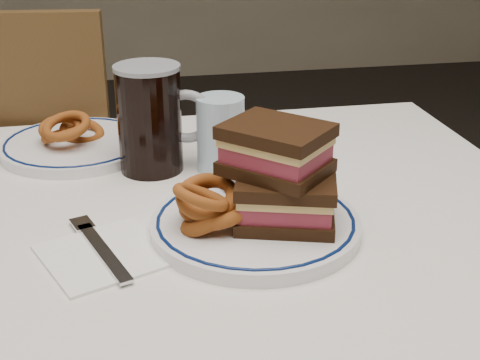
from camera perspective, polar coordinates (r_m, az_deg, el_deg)
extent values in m
cube|color=silver|center=(0.93, -10.82, -4.29)|extent=(1.26, 0.86, 0.03)
cylinder|color=#462F16|center=(1.52, 11.18, -9.10)|extent=(0.06, 0.06, 0.71)
cube|color=silver|center=(1.36, -10.89, 1.00)|extent=(1.26, 0.01, 0.17)
cube|color=#462F16|center=(1.68, -17.13, -2.57)|extent=(0.49, 0.49, 0.04)
cylinder|color=#462F16|center=(1.92, -9.61, -6.25)|extent=(0.04, 0.04, 0.43)
cylinder|color=#462F16|center=(1.60, -10.69, -13.04)|extent=(0.04, 0.04, 0.43)
cylinder|color=white|center=(0.88, 1.32, -3.88)|extent=(0.28, 0.28, 0.02)
torus|color=#0A1C50|center=(0.88, 1.33, -3.35)|extent=(0.26, 0.26, 0.01)
cube|color=black|center=(0.87, 3.89, -3.15)|extent=(0.15, 0.13, 0.02)
cube|color=#992C38|center=(0.86, 3.92, -2.03)|extent=(0.14, 0.12, 0.02)
cube|color=tan|center=(0.85, 3.95, -1.09)|extent=(0.14, 0.12, 0.01)
cube|color=black|center=(0.84, 3.98, -0.25)|extent=(0.15, 0.13, 0.02)
cube|color=black|center=(0.85, 3.06, 1.14)|extent=(0.16, 0.16, 0.02)
cube|color=#992C38|center=(0.84, 3.09, 2.31)|extent=(0.15, 0.15, 0.02)
cube|color=tan|center=(0.84, 3.12, 3.31)|extent=(0.15, 0.15, 0.01)
cube|color=black|center=(0.83, 3.14, 4.18)|extent=(0.16, 0.16, 0.02)
torus|color=brown|center=(0.85, -2.75, -3.35)|extent=(0.09, 0.08, 0.07)
torus|color=brown|center=(0.85, -1.53, -2.83)|extent=(0.09, 0.08, 0.05)
torus|color=brown|center=(0.86, -2.77, -1.73)|extent=(0.09, 0.08, 0.06)
torus|color=brown|center=(0.85, -2.75, -1.43)|extent=(0.09, 0.08, 0.05)
torus|color=brown|center=(0.83, -3.32, -1.47)|extent=(0.08, 0.08, 0.05)
cylinder|color=silver|center=(0.96, -0.25, 0.09)|extent=(0.05, 0.05, 0.03)
cylinder|color=#850602|center=(0.95, -0.26, 0.64)|extent=(0.04, 0.04, 0.01)
cylinder|color=black|center=(1.05, -7.72, 5.10)|extent=(0.10, 0.10, 0.17)
cylinder|color=#90949D|center=(1.03, -7.98, 9.49)|extent=(0.10, 0.10, 0.01)
torus|color=#90949D|center=(1.05, -4.59, 5.42)|extent=(0.09, 0.03, 0.09)
cylinder|color=#ADCCDF|center=(1.05, -1.68, 3.95)|extent=(0.08, 0.08, 0.12)
cylinder|color=white|center=(1.18, -13.77, 2.86)|extent=(0.26, 0.26, 0.02)
torus|color=#0A1C50|center=(1.18, -13.81, 3.25)|extent=(0.24, 0.24, 0.00)
torus|color=brown|center=(1.20, -13.34, 4.06)|extent=(0.08, 0.08, 0.05)
torus|color=brown|center=(1.17, -14.86, 3.81)|extent=(0.08, 0.08, 0.05)
torus|color=brown|center=(1.17, -15.00, 4.32)|extent=(0.08, 0.08, 0.03)
torus|color=brown|center=(1.15, -14.59, 4.50)|extent=(0.09, 0.08, 0.05)
cube|color=white|center=(0.84, -11.53, -6.27)|extent=(0.18, 0.18, 0.00)
cube|color=silver|center=(0.84, -11.55, -6.03)|extent=(0.07, 0.16, 0.00)
cube|color=silver|center=(0.92, -13.31, -3.65)|extent=(0.04, 0.04, 0.00)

